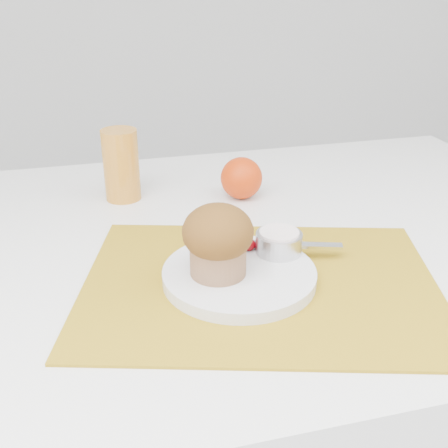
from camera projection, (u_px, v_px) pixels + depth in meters
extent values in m
cube|color=white|center=(236.00, 417.00, 1.03)|extent=(1.20, 0.80, 0.75)
cube|color=#A88117|center=(260.00, 284.00, 0.74)|extent=(0.54, 0.46, 0.00)
cylinder|color=silver|center=(239.00, 275.00, 0.74)|extent=(0.26, 0.26, 0.02)
cylinder|color=#BCBCC0|center=(279.00, 243.00, 0.78)|extent=(0.06, 0.06, 0.03)
cylinder|color=white|center=(279.00, 233.00, 0.77)|extent=(0.07, 0.07, 0.01)
ellipsoid|color=#560206|center=(249.00, 244.00, 0.78)|extent=(0.02, 0.02, 0.02)
ellipsoid|color=#580210|center=(261.00, 245.00, 0.78)|extent=(0.02, 0.02, 0.02)
cube|color=silver|center=(280.00, 245.00, 0.80)|extent=(0.17, 0.07, 0.00)
sphere|color=red|center=(241.00, 178.00, 0.99)|extent=(0.07, 0.07, 0.07)
cylinder|color=orange|center=(121.00, 165.00, 0.98)|extent=(0.07, 0.07, 0.13)
cylinder|color=#936847|center=(218.00, 260.00, 0.72)|extent=(0.09, 0.09, 0.04)
ellipsoid|color=#3D220B|center=(218.00, 232.00, 0.70)|extent=(0.09, 0.09, 0.07)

